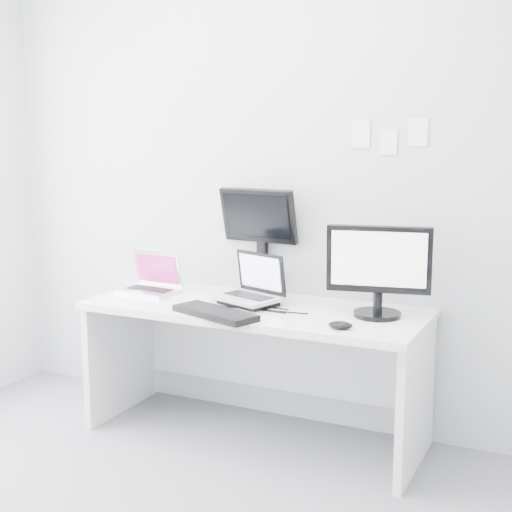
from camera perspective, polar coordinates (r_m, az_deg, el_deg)
name	(u,v)px	position (r m, az deg, el deg)	size (l,w,h in m)	color
back_wall	(281,183)	(4.06, 2.00, 5.70)	(3.60, 3.60, 0.00)	#B2B5B7
desk	(254,372)	(3.95, -0.14, -9.05)	(1.80, 0.70, 0.73)	white
macbook	(148,272)	(4.16, -8.46, -1.26)	(0.32, 0.24, 0.24)	silver
speaker	(254,281)	(4.07, -0.12, -1.93)	(0.08, 0.08, 0.17)	black
dell_laptop	(247,279)	(3.83, -0.74, -1.81)	(0.33, 0.26, 0.28)	#A9ACB1
rear_monitor	(260,239)	(4.10, 0.32, 1.30)	(0.45, 0.16, 0.61)	black
samsung_monitor	(378,270)	(3.62, 9.54, -1.09)	(0.51, 0.23, 0.47)	black
keyboard	(215,313)	(3.64, -3.21, -4.47)	(0.47, 0.17, 0.03)	black
mouse	(340,325)	(3.42, 6.61, -5.39)	(0.11, 0.07, 0.04)	black
wall_note_0	(361,134)	(3.89, 8.16, 9.40)	(0.10, 0.00, 0.14)	white
wall_note_1	(388,142)	(3.85, 10.30, 8.74)	(0.09, 0.00, 0.13)	white
wall_note_2	(418,132)	(3.81, 12.53, 9.41)	(0.10, 0.00, 0.14)	white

